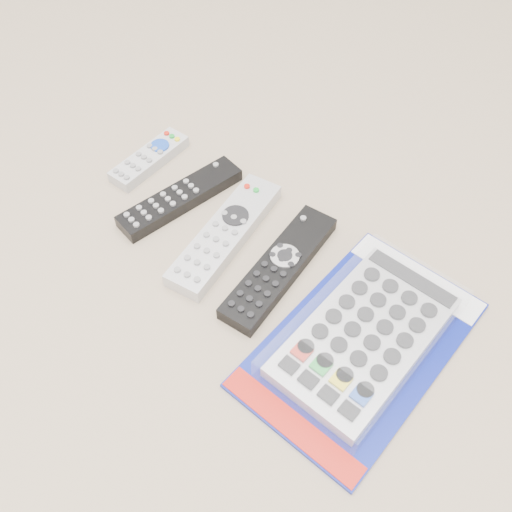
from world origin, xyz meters
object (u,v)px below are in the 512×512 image
Objects in this scene: remote_slim_black at (180,198)px; jumbo_remote_packaged at (365,335)px; remote_large_black at (279,267)px; remote_silver_dvd at (225,234)px; remote_small_grey at (149,159)px.

jumbo_remote_packaged is at bearing 5.47° from remote_slim_black.
remote_slim_black is 0.93× the size of remote_large_black.
remote_slim_black is 0.65× the size of jumbo_remote_packaged.
remote_slim_black is at bearing 176.60° from jumbo_remote_packaged.
remote_slim_black is 0.10m from remote_silver_dvd.
jumbo_remote_packaged is at bearing -9.15° from remote_small_grey.
remote_large_black is at bearing -7.52° from remote_silver_dvd.
remote_silver_dvd is 1.03× the size of remote_large_black.
remote_silver_dvd is at bearing 4.01° from remote_slim_black.
remote_silver_dvd is (0.20, -0.04, 0.00)m from remote_small_grey.
remote_small_grey is at bearing 172.42° from remote_slim_black.
remote_silver_dvd is (0.10, -0.01, 0.00)m from remote_slim_black.
remote_silver_dvd is 0.10m from remote_large_black.
remote_small_grey is 0.63× the size of remote_large_black.
remote_small_grey is at bearing 158.72° from remote_silver_dvd.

